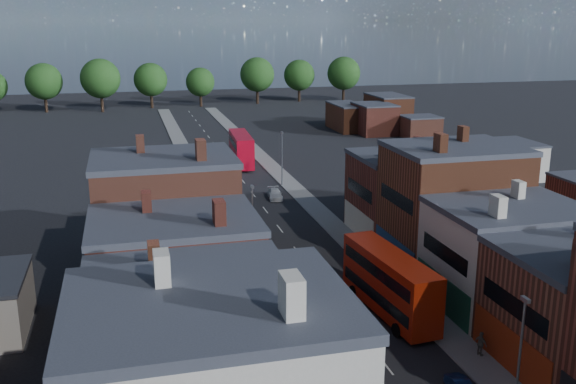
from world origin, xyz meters
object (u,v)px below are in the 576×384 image
bus_1 (389,282)px  car_2 (258,235)px  car_3 (275,194)px  ped_3 (481,344)px  bus_0 (306,293)px  bus_2 (241,149)px

bus_1 → car_2: bearing=102.3°
car_3 → ped_3: 46.10m
bus_0 → car_2: bearing=91.4°
bus_1 → bus_0: bearing=168.1°
bus_2 → car_3: (0.70, -21.97, -2.25)m
bus_1 → bus_2: size_ratio=0.99×
bus_0 → car_3: bus_0 is taller
bus_0 → bus_2: size_ratio=0.78×
bus_2 → car_2: (-5.09, -38.40, -2.28)m
bus_0 → bus_2: (5.30, 58.65, 0.63)m
bus_1 → car_2: (-6.79, 21.02, -2.23)m
ped_3 → bus_0: bearing=30.6°
bus_1 → ped_3: (3.67, -8.41, -1.80)m
bus_1 → ped_3: 9.35m
ped_3 → car_3: bearing=-12.8°
bus_1 → ped_3: size_ratio=6.70×
bus_2 → car_3: size_ratio=2.81×
car_2 → bus_2: bearing=80.5°
car_3 → ped_3: ped_3 is taller
bus_0 → ped_3: size_ratio=5.29×
car_3 → bus_1: bearing=-82.4°
car_2 → bus_0: bearing=-92.5°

